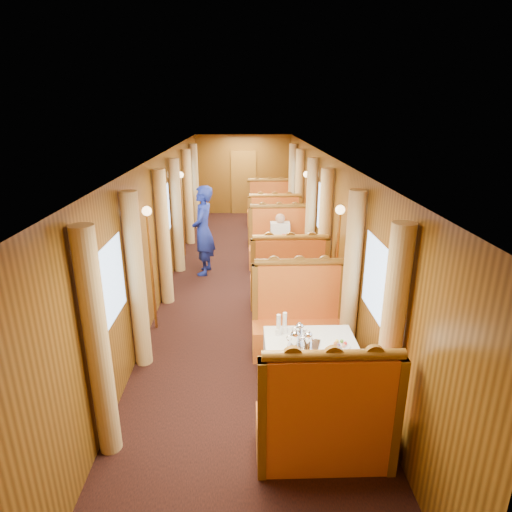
{
  "coord_description": "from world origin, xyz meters",
  "views": [
    {
      "loc": [
        -0.0,
        -7.8,
        3.28
      ],
      "look_at": [
        0.18,
        -1.38,
        1.05
      ],
      "focal_mm": 30.0,
      "sensor_mm": 36.0,
      "label": 1
    }
  ],
  "objects_px": {
    "teapot_right": "(308,340)",
    "teapot_left": "(295,340)",
    "steward": "(203,231)",
    "passenger": "(280,236)",
    "banquette_far_fwd": "(274,229)",
    "banquette_near_aft": "(299,324)",
    "banquette_far_aft": "(269,210)",
    "banquette_mid_fwd": "(288,283)",
    "table_near": "(309,368)",
    "banquette_mid_aft": "(279,247)",
    "table_far": "(272,221)",
    "banquette_near_fwd": "(325,425)",
    "teapot_back": "(299,332)",
    "rose_vase_mid": "(283,238)",
    "table_mid": "(283,265)",
    "fruit_plate": "(340,345)",
    "tea_tray": "(304,344)"
  },
  "relations": [
    {
      "from": "banquette_mid_aft",
      "to": "fruit_plate",
      "type": "xyz_separation_m",
      "value": [
        0.31,
        -4.65,
        0.35
      ]
    },
    {
      "from": "tea_tray",
      "to": "banquette_mid_aft",
      "type": "bearing_deg",
      "value": 88.92
    },
    {
      "from": "fruit_plate",
      "to": "table_mid",
      "type": "bearing_deg",
      "value": 94.93
    },
    {
      "from": "rose_vase_mid",
      "to": "teapot_right",
      "type": "bearing_deg",
      "value": -90.82
    },
    {
      "from": "banquette_near_fwd",
      "to": "banquette_mid_fwd",
      "type": "bearing_deg",
      "value": 90.0
    },
    {
      "from": "banquette_near_aft",
      "to": "banquette_far_aft",
      "type": "xyz_separation_m",
      "value": [
        0.0,
        7.0,
        0.0
      ]
    },
    {
      "from": "teapot_left",
      "to": "passenger",
      "type": "height_order",
      "value": "passenger"
    },
    {
      "from": "banquette_far_aft",
      "to": "steward",
      "type": "xyz_separation_m",
      "value": [
        -1.58,
        -3.92,
        0.49
      ]
    },
    {
      "from": "banquette_mid_fwd",
      "to": "table_far",
      "type": "xyz_separation_m",
      "value": [
        0.0,
        4.51,
        -0.05
      ]
    },
    {
      "from": "teapot_right",
      "to": "rose_vase_mid",
      "type": "relative_size",
      "value": 0.46
    },
    {
      "from": "banquette_mid_aft",
      "to": "teapot_right",
      "type": "xyz_separation_m",
      "value": [
        -0.05,
        -4.62,
        0.39
      ]
    },
    {
      "from": "banquette_near_aft",
      "to": "banquette_mid_aft",
      "type": "bearing_deg",
      "value": 90.0
    },
    {
      "from": "teapot_right",
      "to": "banquette_near_aft",
      "type": "bearing_deg",
      "value": 103.37
    },
    {
      "from": "table_near",
      "to": "table_far",
      "type": "height_order",
      "value": "same"
    },
    {
      "from": "table_mid",
      "to": "banquette_far_aft",
      "type": "distance_m",
      "value": 4.51
    },
    {
      "from": "banquette_near_fwd",
      "to": "teapot_left",
      "type": "bearing_deg",
      "value": 101.98
    },
    {
      "from": "teapot_left",
      "to": "teapot_back",
      "type": "relative_size",
      "value": 1.07
    },
    {
      "from": "banquette_near_fwd",
      "to": "teapot_back",
      "type": "height_order",
      "value": "banquette_near_fwd"
    },
    {
      "from": "rose_vase_mid",
      "to": "banquette_far_fwd",
      "type": "bearing_deg",
      "value": 90.07
    },
    {
      "from": "teapot_left",
      "to": "fruit_plate",
      "type": "height_order",
      "value": "teapot_left"
    },
    {
      "from": "teapot_left",
      "to": "tea_tray",
      "type": "bearing_deg",
      "value": 16.23
    },
    {
      "from": "fruit_plate",
      "to": "tea_tray",
      "type": "bearing_deg",
      "value": 172.17
    },
    {
      "from": "banquette_mid_aft",
      "to": "tea_tray",
      "type": "relative_size",
      "value": 3.94
    },
    {
      "from": "banquette_near_aft",
      "to": "teapot_right",
      "type": "xyz_separation_m",
      "value": [
        -0.05,
        -1.12,
        0.39
      ]
    },
    {
      "from": "tea_tray",
      "to": "fruit_plate",
      "type": "xyz_separation_m",
      "value": [
        0.4,
        -0.05,
        0.01
      ]
    },
    {
      "from": "banquette_mid_fwd",
      "to": "steward",
      "type": "bearing_deg",
      "value": 134.58
    },
    {
      "from": "banquette_mid_aft",
      "to": "table_far",
      "type": "relative_size",
      "value": 1.28
    },
    {
      "from": "banquette_near_fwd",
      "to": "banquette_far_aft",
      "type": "bearing_deg",
      "value": 90.0
    },
    {
      "from": "teapot_right",
      "to": "passenger",
      "type": "height_order",
      "value": "passenger"
    },
    {
      "from": "tea_tray",
      "to": "banquette_mid_fwd",
      "type": "bearing_deg",
      "value": 88.07
    },
    {
      "from": "banquette_mid_aft",
      "to": "rose_vase_mid",
      "type": "relative_size",
      "value": 3.72
    },
    {
      "from": "teapot_left",
      "to": "steward",
      "type": "bearing_deg",
      "value": 112.84
    },
    {
      "from": "teapot_right",
      "to": "fruit_plate",
      "type": "bearing_deg",
      "value": 11.85
    },
    {
      "from": "table_near",
      "to": "teapot_left",
      "type": "height_order",
      "value": "teapot_left"
    },
    {
      "from": "banquette_mid_fwd",
      "to": "table_near",
      "type": "bearing_deg",
      "value": -90.0
    },
    {
      "from": "banquette_far_fwd",
      "to": "teapot_left",
      "type": "distance_m",
      "value": 6.1
    },
    {
      "from": "banquette_far_aft",
      "to": "teapot_left",
      "type": "bearing_deg",
      "value": -91.37
    },
    {
      "from": "banquette_far_fwd",
      "to": "steward",
      "type": "distance_m",
      "value": 2.52
    },
    {
      "from": "banquette_mid_fwd",
      "to": "banquette_far_fwd",
      "type": "bearing_deg",
      "value": 90.0
    },
    {
      "from": "table_mid",
      "to": "fruit_plate",
      "type": "relative_size",
      "value": 4.7
    },
    {
      "from": "rose_vase_mid",
      "to": "steward",
      "type": "xyz_separation_m",
      "value": [
        -1.59,
        0.56,
        -0.01
      ]
    },
    {
      "from": "table_far",
      "to": "banquette_far_fwd",
      "type": "xyz_separation_m",
      "value": [
        0.0,
        -1.01,
        0.05
      ]
    },
    {
      "from": "banquette_mid_aft",
      "to": "rose_vase_mid",
      "type": "height_order",
      "value": "banquette_mid_aft"
    },
    {
      "from": "banquette_near_fwd",
      "to": "teapot_left",
      "type": "height_order",
      "value": "banquette_near_fwd"
    },
    {
      "from": "table_mid",
      "to": "fruit_plate",
      "type": "bearing_deg",
      "value": -85.07
    },
    {
      "from": "banquette_mid_fwd",
      "to": "steward",
      "type": "height_order",
      "value": "steward"
    },
    {
      "from": "banquette_far_fwd",
      "to": "banquette_near_aft",
      "type": "bearing_deg",
      "value": -90.0
    },
    {
      "from": "teapot_right",
      "to": "teapot_back",
      "type": "height_order",
      "value": "teapot_back"
    },
    {
      "from": "banquette_far_aft",
      "to": "banquette_mid_aft",
      "type": "bearing_deg",
      "value": -90.0
    },
    {
      "from": "teapot_right",
      "to": "teapot_left",
      "type": "bearing_deg",
      "value": -166.98
    }
  ]
}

